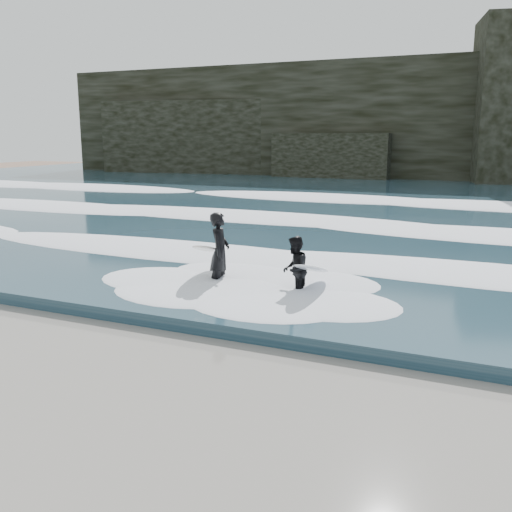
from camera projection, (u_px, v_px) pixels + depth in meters
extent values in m
plane|color=#865F46|center=(63.00, 391.00, 8.80)|extent=(120.00, 120.00, 0.00)
cube|color=#203B49|center=(400.00, 197.00, 34.70)|extent=(90.00, 52.00, 0.30)
cube|color=black|center=(438.00, 121.00, 48.89)|extent=(70.00, 9.00, 10.00)
ellipsoid|color=white|center=(279.00, 256.00, 16.77)|extent=(60.00, 3.20, 0.20)
ellipsoid|color=white|center=(342.00, 222.00, 23.02)|extent=(60.00, 4.00, 0.24)
ellipsoid|color=white|center=(387.00, 199.00, 31.06)|extent=(60.00, 4.80, 0.30)
imported|color=black|center=(220.00, 252.00, 14.31)|extent=(0.64, 0.82, 2.00)
ellipsoid|color=silver|center=(207.00, 249.00, 14.50)|extent=(1.06, 2.10, 0.62)
imported|color=black|center=(295.00, 269.00, 13.40)|extent=(0.72, 0.86, 1.57)
ellipsoid|color=silver|center=(312.00, 268.00, 13.22)|extent=(0.61, 2.07, 0.69)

